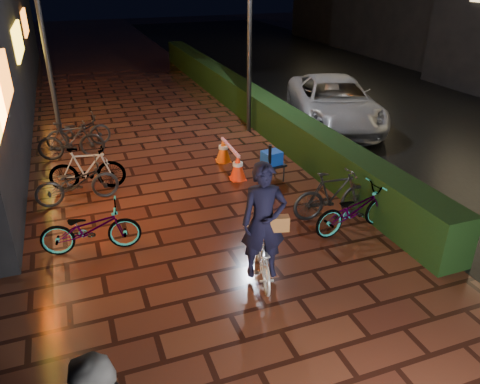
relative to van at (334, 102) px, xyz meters
name	(u,v)px	position (x,y,z in m)	size (l,w,h in m)	color
ground	(229,250)	(-5.50, -5.74, -0.73)	(80.00, 80.00, 0.00)	#381911
asphalt_road	(436,119)	(3.50, -0.74, -0.73)	(11.00, 60.00, 0.01)	black
hedge	(243,98)	(-2.20, 2.26, -0.23)	(0.70, 20.00, 1.00)	black
van	(334,102)	(0.00, 0.00, 0.00)	(2.41, 5.22, 1.45)	#A0A1A5
lamp_post_hedge	(249,38)	(-2.73, 0.36, 2.03)	(0.48, 0.19, 5.02)	black
lamp_post_sf	(43,33)	(-8.21, 2.33, 2.16)	(0.50, 0.16, 5.26)	black
cyclist	(263,238)	(-5.26, -6.72, 0.03)	(0.84, 1.51, 2.06)	silver
traffic_barrier	(230,158)	(-4.27, -2.31, -0.41)	(0.44, 1.59, 0.64)	#FF310D
cart_assembly	(271,160)	(-3.60, -3.30, -0.18)	(0.64, 0.67, 1.07)	black
parked_bikes_storefront	(80,166)	(-7.80, -1.94, -0.26)	(2.02, 6.38, 1.01)	black
parked_bikes_hedge	(344,203)	(-3.09, -5.65, -0.25)	(1.87, 1.30, 1.01)	black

